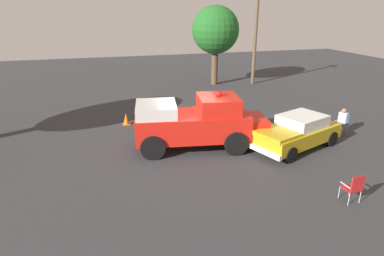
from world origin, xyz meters
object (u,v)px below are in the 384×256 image
Objects in this scene: lawn_chair_near_truck at (343,122)px; utility_pole at (255,37)px; classic_hot_rod at (296,132)px; lawn_chair_spare at (354,186)px; traffic_cone at (126,119)px; spectator_seated at (342,120)px; vintage_fire_truck at (197,122)px; oak_tree_left at (215,30)px.

lawn_chair_near_truck is 0.14× the size of utility_pole.
utility_pole is at bearing 72.59° from classic_hot_rod.
traffic_cone is at bearing 123.37° from lawn_chair_spare.
classic_hot_rod is 3.67× the size of spectator_seated.
classic_hot_rod is (4.22, -1.25, -0.45)m from vintage_fire_truck.
utility_pole reaches higher than oak_tree_left.
oak_tree_left reaches higher than lawn_chair_near_truck.
vintage_fire_truck is 7.37m from spectator_seated.
classic_hot_rod is 4.48m from lawn_chair_spare.
spectator_seated is at bearing -79.38° from oak_tree_left.
spectator_seated reaches higher than lawn_chair_near_truck.
spectator_seated is 12.99m from oak_tree_left.
lawn_chair_near_truck is (7.47, -0.30, -0.61)m from vintage_fire_truck.
vintage_fire_truck is 9.78× the size of traffic_cone.
lawn_chair_spare is 0.79× the size of spectator_seated.
oak_tree_left is at bearing 45.62° from traffic_cone.
spectator_seated is 0.21× the size of oak_tree_left.
utility_pole is at bearing 86.67° from lawn_chair_near_truck.
lawn_chair_near_truck is (3.25, 0.95, -0.16)m from classic_hot_rod.
lawn_chair_near_truck is at bearing 22.50° from spectator_seated.
spectator_seated is (7.35, -0.35, -0.50)m from vintage_fire_truck.
oak_tree_left is 11.88m from traffic_cone.
lawn_chair_spare is at bearing -126.34° from lawn_chair_near_truck.
oak_tree_left is (-2.30, 12.28, 3.54)m from spectator_seated.
utility_pole is at bearing 74.72° from lawn_chair_spare.
spectator_seated is at bearing -93.91° from utility_pole.
lawn_chair_spare is 18.04m from oak_tree_left.
classic_hot_rod is at bearing -36.37° from traffic_cone.
classic_hot_rod is at bearing 80.99° from lawn_chair_spare.
spectator_seated is (-0.12, -0.05, 0.11)m from lawn_chair_near_truck.
lawn_chair_spare is at bearing -56.63° from traffic_cone.
vintage_fire_truck is 13.30m from oak_tree_left.
traffic_cone is at bearing 125.53° from vintage_fire_truck.
vintage_fire_truck is 1.01× the size of oak_tree_left.
traffic_cone is (-7.84, -8.01, -3.93)m from oak_tree_left.
lawn_chair_spare is (-0.70, -4.42, -0.16)m from classic_hot_rod.
lawn_chair_near_truck is 0.17× the size of oak_tree_left.
vintage_fire_truck is at bearing 177.69° from lawn_chair_near_truck.
classic_hot_rod is 0.65× the size of utility_pole.
traffic_cone is at bearing 157.18° from spectator_seated.
vintage_fire_truck is at bearing -112.93° from oak_tree_left.
lawn_chair_near_truck is 12.99m from oak_tree_left.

